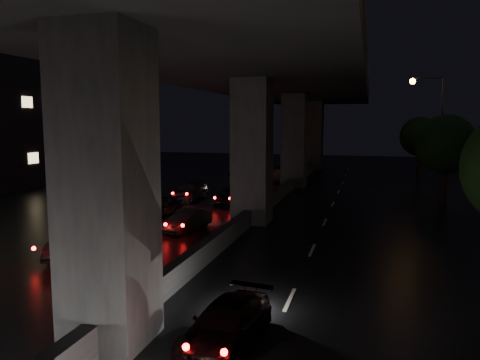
% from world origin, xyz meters
% --- Properties ---
extents(ground, '(120.00, 120.00, 0.00)m').
position_xyz_m(ground, '(0.00, 0.00, 0.00)').
color(ground, black).
rests_on(ground, ground).
extents(viaduct, '(12.00, 80.00, 10.50)m').
position_xyz_m(viaduct, '(0.00, 5.00, 8.34)').
color(viaduct, '#313134').
rests_on(viaduct, ground).
extents(median_barrier, '(0.45, 70.00, 0.85)m').
position_xyz_m(median_barrier, '(0.00, 5.00, 0.42)').
color(median_barrier, '#313134').
rests_on(median_barrier, ground).
extents(tree_c, '(3.80, 3.80, 6.12)m').
position_xyz_m(tree_c, '(11.00, 12.00, 4.20)').
color(tree_c, black).
rests_on(tree_c, ground).
extents(tree_d, '(3.80, 3.80, 6.12)m').
position_xyz_m(tree_d, '(11.00, 28.00, 4.20)').
color(tree_d, black).
rests_on(tree_d, ground).
extents(streetlight_far, '(2.52, 0.44, 9.00)m').
position_xyz_m(streetlight_far, '(10.97, 18.00, 5.66)').
color(streetlight_far, '#2D2D33').
rests_on(streetlight_far, ground).
extents(car_3, '(2.00, 3.88, 1.08)m').
position_xyz_m(car_3, '(2.92, -9.41, 0.54)').
color(car_3, black).
rests_on(car_3, ground).
extents(car_4, '(2.20, 3.97, 1.24)m').
position_xyz_m(car_4, '(-5.71, -3.43, 0.62)').
color(car_4, black).
rests_on(car_4, ground).
extents(car_5, '(1.78, 3.46, 1.09)m').
position_xyz_m(car_5, '(-2.78, 2.05, 0.54)').
color(car_5, black).
rests_on(car_5, ground).
extents(car_6, '(1.74, 3.47, 1.14)m').
position_xyz_m(car_6, '(-5.76, 5.48, 0.57)').
color(car_6, black).
rests_on(car_6, ground).
extents(car_7, '(1.77, 4.29, 1.24)m').
position_xyz_m(car_7, '(-6.18, 11.12, 0.62)').
color(car_7, black).
rests_on(car_7, ground).
extents(car_8, '(1.86, 3.76, 1.23)m').
position_xyz_m(car_8, '(-2.79, 10.06, 0.62)').
color(car_8, black).
rests_on(car_8, ground).
extents(car_9, '(2.27, 4.23, 1.32)m').
position_xyz_m(car_9, '(-2.48, 21.67, 0.66)').
color(car_9, '#3E3836').
rests_on(car_9, ground).
extents(car_10, '(1.99, 4.11, 1.13)m').
position_xyz_m(car_10, '(-2.49, 26.35, 0.56)').
color(car_10, black).
rests_on(car_10, ground).
extents(car_11, '(3.13, 4.87, 1.25)m').
position_xyz_m(car_11, '(-5.92, 25.91, 0.62)').
color(car_11, black).
rests_on(car_11, ground).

